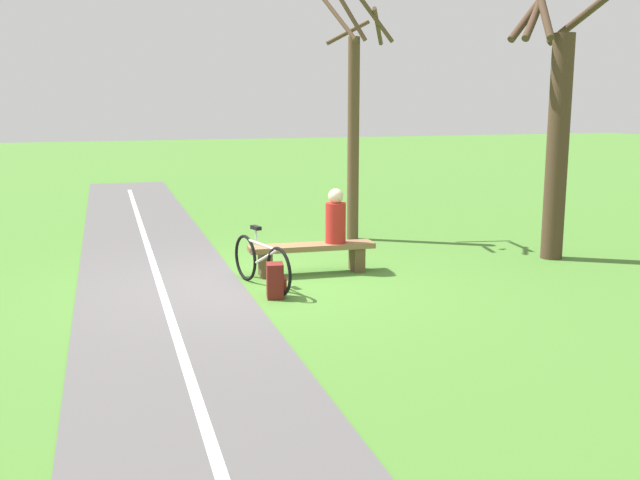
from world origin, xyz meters
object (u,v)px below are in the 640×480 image
Objects in this scene: backpack at (276,281)px; person_seated at (336,218)px; tree_near_bench at (354,122)px; tree_far_left at (556,130)px; bicycle at (261,263)px; bench at (312,253)px.

person_seated is at bearing -137.76° from backpack.
tree_near_bench is 3.57m from tree_far_left.
person_seated is 3.91m from tree_far_left.
tree_near_bench reaches higher than bicycle.
bicycle is 3.60× the size of backpack.
bench is 0.63m from person_seated.
bicycle is at bearing 27.65° from person_seated.
backpack is (1.25, 1.14, -0.59)m from person_seated.
bench is 1.11m from bicycle.
bench is at bearing 110.77° from bicycle.
bench is 2.33× the size of person_seated.
tree_near_bench is 1.02× the size of tree_far_left.
bench is 1.15× the size of bicycle.
tree_far_left is at bearing 133.61° from tree_near_bench.
person_seated is 0.18× the size of tree_far_left.
bench is at bearing -0.00° from person_seated.
bicycle reaches higher than backpack.
person_seated is at bearing -2.68° from tree_far_left.
bicycle is (0.93, 0.60, 0.04)m from bench.
bicycle is at bearing 36.58° from bench.
backpack is at bearing 56.48° from bench.
person_seated reaches higher than bench.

